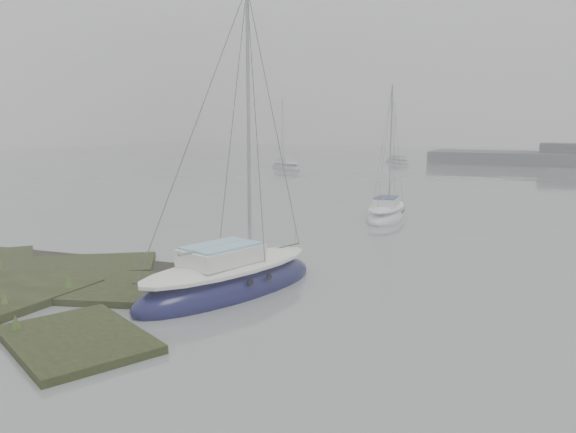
# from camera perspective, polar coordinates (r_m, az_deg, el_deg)

# --- Properties ---
(ground) EXTENTS (160.00, 160.00, 0.00)m
(ground) POSITION_cam_1_polar(r_m,az_deg,el_deg) (40.30, 11.50, 2.60)
(ground) COLOR slate
(ground) RESTS_ON ground
(sailboat_main) EXTENTS (3.79, 6.66, 8.94)m
(sailboat_main) POSITION_cam_1_polar(r_m,az_deg,el_deg) (15.89, -6.00, -6.63)
(sailboat_main) COLOR #11123A
(sailboat_main) RESTS_ON ground
(sailboat_white) EXTENTS (2.09, 5.14, 7.08)m
(sailboat_white) POSITION_cam_1_polar(r_m,az_deg,el_deg) (28.27, 9.96, 0.24)
(sailboat_white) COLOR silver
(sailboat_white) RESTS_ON ground
(sailboat_far_a) EXTENTS (5.50, 4.99, 7.92)m
(sailboat_far_a) POSITION_cam_1_polar(r_m,az_deg,el_deg) (58.40, -0.23, 5.09)
(sailboat_far_a) COLOR #9EA2A6
(sailboat_far_a) RESTS_ON ground
(sailboat_far_c) EXTENTS (4.28, 3.81, 6.12)m
(sailboat_far_c) POSITION_cam_1_polar(r_m,az_deg,el_deg) (68.52, 11.04, 5.51)
(sailboat_far_c) COLOR #9EA3A7
(sailboat_far_c) RESTS_ON ground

